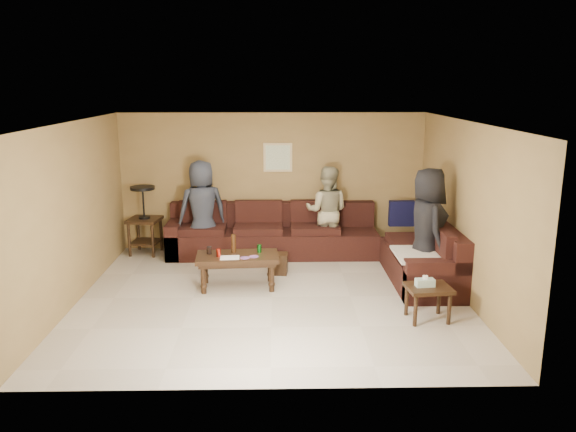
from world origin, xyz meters
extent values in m
plane|color=#BDB3A0|center=(0.00, 0.00, 0.00)|extent=(5.50, 5.50, 0.00)
cube|color=white|center=(0.00, 0.00, 2.45)|extent=(5.50, 5.00, 0.10)
cube|color=olive|center=(0.00, 2.50, 1.25)|extent=(5.50, 0.10, 2.50)
cube|color=olive|center=(0.00, -2.50, 1.25)|extent=(5.50, 0.10, 2.50)
cube|color=olive|center=(-2.75, 0.00, 1.25)|extent=(0.10, 5.00, 2.50)
cube|color=olive|center=(2.75, 0.00, 1.25)|extent=(0.10, 5.00, 2.50)
cube|color=black|center=(0.00, 2.05, 0.23)|extent=(3.70, 0.90, 0.45)
cube|color=black|center=(0.00, 2.38, 0.68)|extent=(3.70, 0.24, 0.45)
cube|color=black|center=(-1.73, 2.05, 0.32)|extent=(0.24, 0.90, 0.63)
cube|color=black|center=(2.30, 0.60, 0.23)|extent=(0.90, 2.00, 0.45)
cube|color=black|center=(2.63, 0.60, 0.68)|extent=(0.24, 2.00, 0.45)
cube|color=black|center=(2.30, -0.28, 0.32)|extent=(0.90, 0.24, 0.63)
cube|color=#101033|center=(2.30, 2.05, 0.75)|extent=(0.45, 0.14, 0.45)
cube|color=beige|center=(2.30, 0.15, 0.58)|extent=(1.00, 0.85, 0.04)
cube|color=black|center=(-0.52, 0.41, 0.48)|extent=(1.25, 0.68, 0.07)
cube|color=black|center=(-0.52, 0.41, 0.41)|extent=(1.16, 0.59, 0.06)
cylinder|color=black|center=(-1.00, 0.16, 0.22)|extent=(0.08, 0.08, 0.44)
cylinder|color=black|center=(-0.01, 0.22, 0.22)|extent=(0.08, 0.08, 0.44)
cylinder|color=black|center=(-1.03, 0.61, 0.22)|extent=(0.08, 0.08, 0.44)
cylinder|color=black|center=(-0.03, 0.67, 0.22)|extent=(0.08, 0.08, 0.44)
cylinder|color=red|center=(-0.79, 0.34, 0.57)|extent=(0.07, 0.07, 0.12)
cylinder|color=#15791D|center=(-0.19, 0.55, 0.57)|extent=(0.07, 0.07, 0.12)
cylinder|color=#311B0B|center=(-0.58, 0.54, 0.65)|extent=(0.07, 0.07, 0.28)
cylinder|color=black|center=(-0.94, 0.48, 0.56)|extent=(0.08, 0.08, 0.11)
cube|color=white|center=(-0.62, 0.27, 0.51)|extent=(0.29, 0.24, 0.00)
cylinder|color=#C1446C|center=(-0.40, 0.25, 0.51)|extent=(0.14, 0.14, 0.01)
cylinder|color=#C1446C|center=(-0.27, 0.32, 0.51)|extent=(0.14, 0.14, 0.01)
cube|color=black|center=(-2.30, 2.18, 0.63)|extent=(0.61, 0.61, 0.05)
cube|color=black|center=(-2.30, 2.18, 0.22)|extent=(0.54, 0.54, 0.03)
cylinder|color=black|center=(-2.54, 1.99, 0.31)|extent=(0.05, 0.05, 0.63)
cylinder|color=black|center=(-2.11, 1.93, 0.31)|extent=(0.05, 0.05, 0.63)
cylinder|color=black|center=(-2.48, 2.42, 0.31)|extent=(0.05, 0.05, 0.63)
cylinder|color=black|center=(-2.05, 2.36, 0.31)|extent=(0.05, 0.05, 0.63)
cylinder|color=black|center=(-2.30, 2.18, 0.67)|extent=(0.19, 0.19, 0.03)
cylinder|color=black|center=(-2.30, 2.18, 0.95)|extent=(0.03, 0.03, 0.52)
cylinder|color=black|center=(-2.30, 2.18, 1.20)|extent=(0.43, 0.43, 0.05)
cube|color=black|center=(2.03, -0.84, 0.44)|extent=(0.60, 0.51, 0.05)
cylinder|color=black|center=(1.83, -1.03, 0.22)|extent=(0.05, 0.05, 0.44)
cylinder|color=black|center=(2.27, -0.98, 0.22)|extent=(0.05, 0.05, 0.44)
cylinder|color=black|center=(1.79, -0.69, 0.22)|extent=(0.05, 0.05, 0.44)
cylinder|color=black|center=(2.24, -0.64, 0.22)|extent=(0.05, 0.05, 0.44)
cube|color=silver|center=(1.98, -0.84, 0.51)|extent=(0.25, 0.14, 0.10)
cube|color=white|center=(1.98, -0.84, 0.58)|extent=(0.06, 0.04, 0.05)
cube|color=black|center=(0.11, 1.03, 0.17)|extent=(0.31, 0.31, 0.33)
cube|color=tan|center=(0.10, 2.48, 1.70)|extent=(0.52, 0.03, 0.52)
cube|color=silver|center=(0.10, 2.46, 1.70)|extent=(0.44, 0.01, 0.44)
imported|color=#292E39|center=(-1.22, 1.94, 0.86)|extent=(0.99, 0.82, 1.73)
imported|color=tan|center=(0.96, 2.04, 0.80)|extent=(0.89, 0.76, 1.60)
imported|color=black|center=(2.31, 0.42, 0.91)|extent=(0.67, 0.94, 1.81)
camera|label=1|loc=(0.07, -7.62, 3.03)|focal=35.00mm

